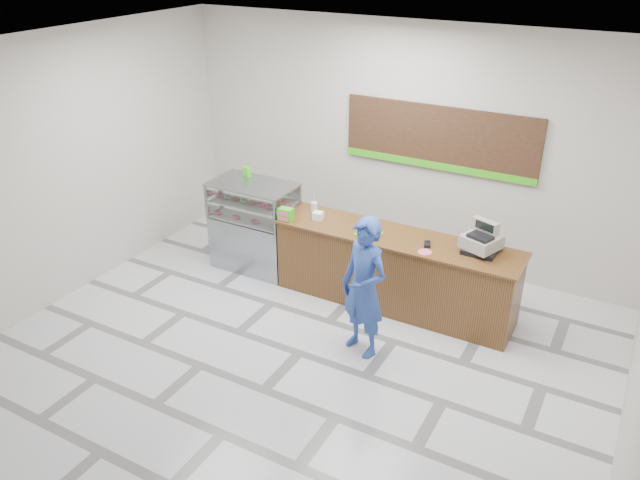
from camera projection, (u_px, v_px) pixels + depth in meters
The scene contains 16 objects.
floor at pixel (299, 353), 7.49m from camera, with size 7.00×7.00×0.00m, color silver.
back_wall at pixel (403, 145), 9.05m from camera, with size 7.00×7.00×0.00m, color beige.
ceiling at pixel (294, 54), 5.92m from camera, with size 7.00×7.00×0.00m, color silver.
sales_counter at pixel (394, 271), 8.23m from camera, with size 3.26×0.76×1.03m.
display_case at pixel (254, 225), 9.12m from camera, with size 1.22×0.72×1.33m.
menu_board at pixel (439, 139), 8.70m from camera, with size 2.80×0.06×0.90m.
cash_register at pixel (482, 241), 7.56m from camera, with size 0.51×0.52×0.37m.
card_terminal at pixel (427, 244), 7.76m from camera, with size 0.07×0.15×0.04m, color black.
serving_tray at pixel (369, 234), 8.05m from camera, with size 0.34×0.26×0.02m.
napkin_box at pixel (318, 216), 8.43m from camera, with size 0.13×0.13×0.11m, color white.
straw_cup at pixel (314, 207), 8.67m from camera, with size 0.09×0.09×0.13m, color silver.
promo_box at pixel (286, 214), 8.40m from camera, with size 0.20×0.13×0.17m, color green.
donut_decal at pixel (425, 252), 7.60m from camera, with size 0.18×0.18×0.00m, color #E85682.
green_cup_left at pixel (245, 171), 9.10m from camera, with size 0.08×0.08×0.13m, color green.
green_cup_right at pixel (249, 172), 9.06m from camera, with size 0.08×0.08×0.12m, color green.
customer at pixel (364, 288), 7.17m from camera, with size 0.63×0.42×1.74m, color #29479C.
Camera 1 is at (3.16, -5.20, 4.58)m, focal length 35.00 mm.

